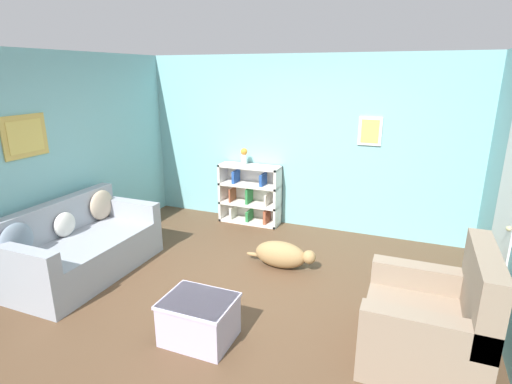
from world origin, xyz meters
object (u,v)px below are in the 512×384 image
(couch, at_px, (81,248))
(vase, at_px, (244,155))
(bookshelf, at_px, (250,195))
(recliner_chair, at_px, (432,322))
(coffee_table, at_px, (199,318))
(dog, at_px, (282,255))

(couch, bearing_deg, vase, 63.99)
(vase, bearing_deg, bookshelf, 14.17)
(couch, bearing_deg, recliner_chair, -1.10)
(coffee_table, xyz_separation_m, vase, (-0.82, 2.91, 0.88))
(couch, xyz_separation_m, vase, (1.13, 2.32, 0.77))
(vase, bearing_deg, coffee_table, -74.28)
(coffee_table, bearing_deg, vase, 105.72)
(bookshelf, bearing_deg, couch, -117.63)
(recliner_chair, xyz_separation_m, vase, (-2.75, 2.40, 0.74))
(bookshelf, relative_size, vase, 3.67)
(recliner_chair, height_order, coffee_table, recliner_chair)
(vase, bearing_deg, recliner_chair, -41.09)
(bookshelf, bearing_deg, vase, -165.83)
(recliner_chair, bearing_deg, bookshelf, 137.63)
(dog, bearing_deg, recliner_chair, -33.29)
(recliner_chair, relative_size, dog, 1.12)
(dog, relative_size, vase, 3.47)
(bookshelf, bearing_deg, coffee_table, -76.13)
(coffee_table, height_order, dog, coffee_table)
(bookshelf, distance_m, recliner_chair, 3.59)
(dog, distance_m, vase, 1.92)
(couch, height_order, coffee_table, couch)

